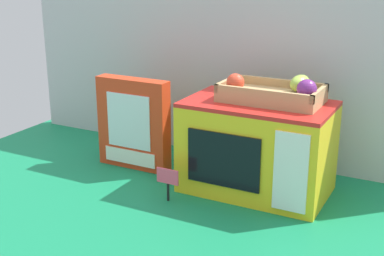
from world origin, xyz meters
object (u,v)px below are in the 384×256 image
object	(u,v)px
food_groups_crate	(274,93)
price_sign	(168,180)
toy_microwave	(257,147)
cookie_set_box	(133,124)

from	to	relation	value
food_groups_crate	price_sign	xyz separation A→B (m)	(-0.24, -0.21, -0.24)
toy_microwave	food_groups_crate	distance (m)	0.17
price_sign	cookie_set_box	bearing A→B (deg)	142.38
cookie_set_box	food_groups_crate	bearing A→B (deg)	3.85
cookie_set_box	price_sign	xyz separation A→B (m)	(0.23, -0.18, -0.09)
toy_microwave	food_groups_crate	size ratio (longest dim) A/B	1.46
food_groups_crate	cookie_set_box	world-z (taller)	food_groups_crate
toy_microwave	price_sign	bearing A→B (deg)	-136.30
price_sign	food_groups_crate	bearing A→B (deg)	42.02
food_groups_crate	price_sign	distance (m)	0.40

